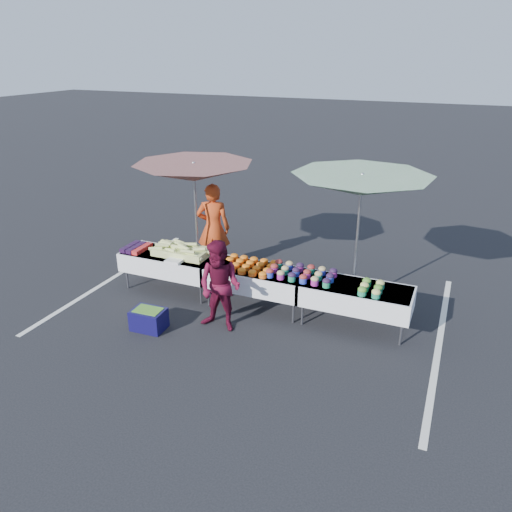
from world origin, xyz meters
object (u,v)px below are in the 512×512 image
at_px(table_center, 256,277).
at_px(umbrella_left, 194,173).
at_px(table_right, 355,295).
at_px(storage_bin, 149,319).
at_px(umbrella_right, 361,186).
at_px(customer, 220,287).
at_px(vendor, 213,228).
at_px(table_left, 170,262).

distance_m(table_center, umbrella_left, 2.40).
bearing_deg(table_right, storage_bin, -155.58).
xyz_separation_m(table_center, umbrella_right, (1.60, 0.80, 1.65)).
height_order(table_right, umbrella_left, umbrella_left).
bearing_deg(customer, vendor, 122.12).
relative_size(vendor, umbrella_left, 0.74).
bearing_deg(table_right, umbrella_right, 104.34).
bearing_deg(customer, umbrella_right, 45.63).
relative_size(table_right, vendor, 0.99).
bearing_deg(vendor, umbrella_left, 49.41).
relative_size(customer, umbrella_right, 0.53).
bearing_deg(table_right, vendor, 160.28).
height_order(table_left, vendor, vendor).
bearing_deg(storage_bin, umbrella_right, 34.52).
distance_m(vendor, umbrella_right, 3.33).
distance_m(table_left, vendor, 1.27).
xyz_separation_m(table_right, umbrella_left, (-3.43, 0.78, 1.58)).
height_order(table_left, umbrella_right, umbrella_right).
bearing_deg(umbrella_right, umbrella_left, -179.57).
relative_size(customer, storage_bin, 2.75).
bearing_deg(vendor, umbrella_right, 156.42).
bearing_deg(umbrella_left, umbrella_right, 0.43).
height_order(customer, umbrella_right, umbrella_right).
bearing_deg(table_center, umbrella_right, 26.63).
bearing_deg(table_left, umbrella_left, 77.51).
bearing_deg(table_center, customer, -104.41).
relative_size(table_center, umbrella_right, 0.63).
relative_size(customer, umbrella_left, 0.61).
distance_m(table_left, table_right, 3.60).
relative_size(umbrella_left, umbrella_right, 0.86).
relative_size(vendor, customer, 1.21).
xyz_separation_m(table_center, umbrella_left, (-1.63, 0.78, 1.58)).
bearing_deg(umbrella_right, vendor, 173.14).
distance_m(umbrella_right, storage_bin, 4.22).
relative_size(table_right, umbrella_left, 0.73).
height_order(table_left, umbrella_left, umbrella_left).
bearing_deg(vendor, customer, 103.22).
bearing_deg(customer, table_right, 26.90).
xyz_separation_m(umbrella_left, umbrella_right, (3.22, 0.02, 0.07)).
xyz_separation_m(table_right, vendor, (-3.26, 1.17, 0.36)).
distance_m(umbrella_left, storage_bin, 2.98).
bearing_deg(storage_bin, table_left, 104.88).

